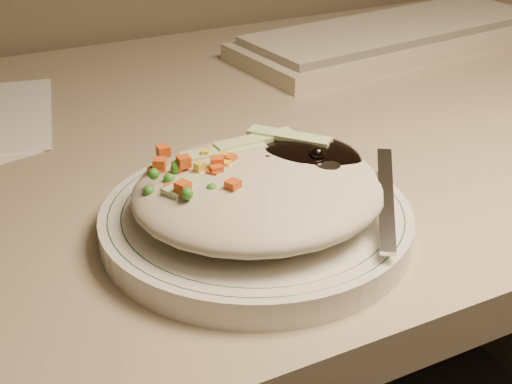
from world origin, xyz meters
name	(u,v)px	position (x,y,z in m)	size (l,w,h in m)	color
desk	(262,274)	(0.00, 1.38, 0.54)	(1.40, 0.70, 0.74)	gray
plate	(256,222)	(-0.11, 1.18, 0.75)	(0.24, 0.24, 0.02)	silver
plate_rim	(256,210)	(-0.11, 1.18, 0.76)	(0.23, 0.23, 0.00)	#144723
meal	(262,185)	(-0.11, 1.18, 0.78)	(0.21, 0.19, 0.05)	#B6AD93
keyboard	(396,36)	(0.28, 1.53, 0.76)	(0.48, 0.21, 0.03)	#B7AE96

